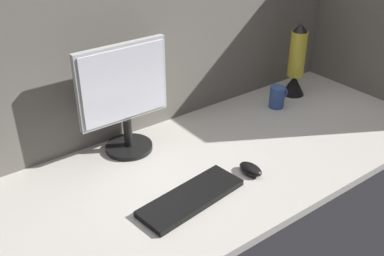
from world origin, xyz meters
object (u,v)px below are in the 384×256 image
at_px(monitor, 124,96).
at_px(keyboard, 191,198).
at_px(mouse, 251,169).
at_px(mug_ceramic_blue, 277,97).
at_px(lava_lamp, 296,66).

height_order(monitor, keyboard, monitor).
xyz_separation_m(mouse, mug_ceramic_blue, (0.45, 0.31, 0.03)).
distance_m(keyboard, mug_ceramic_blue, 0.78).
height_order(monitor, mouse, monitor).
relative_size(mug_ceramic_blue, lava_lamp, 0.29).
bearing_deg(keyboard, mug_ceramic_blue, 16.28).
bearing_deg(mouse, monitor, 121.07).
height_order(keyboard, mouse, mouse).
xyz_separation_m(keyboard, lava_lamp, (0.87, 0.36, 0.14)).
height_order(monitor, lava_lamp, monitor).
xyz_separation_m(keyboard, mug_ceramic_blue, (0.71, 0.31, 0.04)).
height_order(mug_ceramic_blue, lava_lamp, lava_lamp).
height_order(mouse, mug_ceramic_blue, mug_ceramic_blue).
bearing_deg(mug_ceramic_blue, monitor, 172.83).
xyz_separation_m(mug_ceramic_blue, lava_lamp, (0.16, 0.05, 0.10)).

